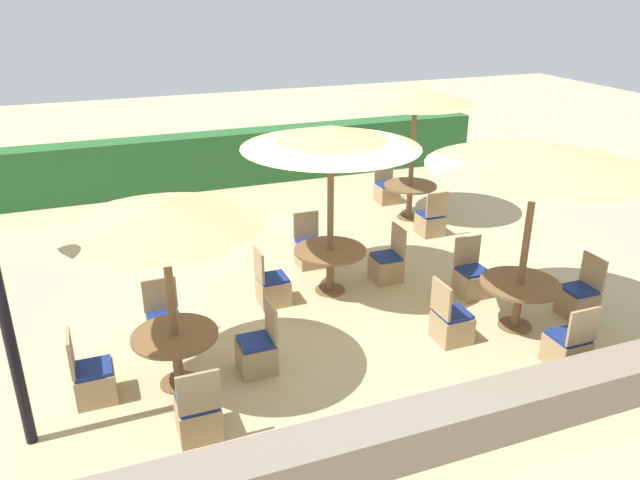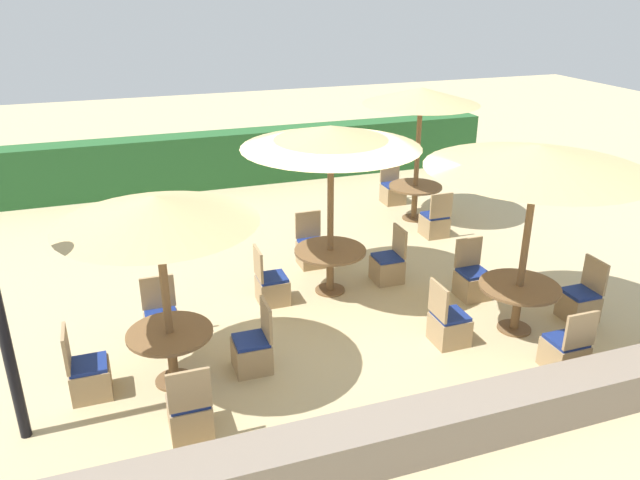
{
  "view_description": "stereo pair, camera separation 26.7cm",
  "coord_description": "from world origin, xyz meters",
  "px_view_note": "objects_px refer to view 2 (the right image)",
  "views": [
    {
      "loc": [
        -3.2,
        -7.79,
        4.67
      ],
      "look_at": [
        0.0,
        0.6,
        0.9
      ],
      "focal_mm": 35.0,
      "sensor_mm": 36.0,
      "label": 1
    },
    {
      "loc": [
        -2.95,
        -7.88,
        4.67
      ],
      "look_at": [
        0.0,
        0.6,
        0.9
      ],
      "focal_mm": 35.0,
      "sensor_mm": 36.0,
      "label": 2
    }
  ],
  "objects_px": {
    "patio_chair_center_west": "(271,287)",
    "patio_chair_front_left_west": "(89,376)",
    "parasol_front_right": "(538,158)",
    "patio_chair_front_right_north": "(472,281)",
    "patio_chair_front_left_south": "(190,413)",
    "round_table_center": "(330,258)",
    "patio_chair_front_right_south": "(565,352)",
    "patio_chair_back_right_north": "(393,192)",
    "parasol_front_left": "(156,211)",
    "parasol_center": "(331,137)",
    "patio_chair_center_east": "(388,266)",
    "patio_chair_front_left_north": "(162,326)",
    "round_table_front_right": "(519,294)",
    "patio_chair_back_right_south": "(435,223)",
    "patio_chair_center_north": "(312,251)",
    "parasol_back_right": "(421,96)",
    "patio_chair_front_right_west": "(448,326)",
    "round_table_back_right": "(415,192)",
    "patio_chair_front_left_east": "(253,351)",
    "patio_chair_front_right_east": "(580,303)"
  },
  "relations": [
    {
      "from": "patio_chair_back_right_north",
      "to": "patio_chair_front_right_north",
      "type": "height_order",
      "value": "same"
    },
    {
      "from": "parasol_back_right",
      "to": "patio_chair_back_right_south",
      "type": "relative_size",
      "value": 2.93
    },
    {
      "from": "patio_chair_front_left_south",
      "to": "patio_chair_front_right_north",
      "type": "height_order",
      "value": "same"
    },
    {
      "from": "patio_chair_front_right_south",
      "to": "parasol_front_right",
      "type": "bearing_deg",
      "value": 89.49
    },
    {
      "from": "parasol_front_left",
      "to": "parasol_front_right",
      "type": "relative_size",
      "value": 0.84
    },
    {
      "from": "round_table_back_right",
      "to": "patio_chair_front_right_south",
      "type": "height_order",
      "value": "patio_chair_front_right_south"
    },
    {
      "from": "parasol_back_right",
      "to": "patio_chair_center_west",
      "type": "xyz_separation_m",
      "value": [
        -3.79,
        -2.58,
        -2.29
      ]
    },
    {
      "from": "patio_chair_front_left_east",
      "to": "patio_chair_front_right_west",
      "type": "relative_size",
      "value": 1.0
    },
    {
      "from": "patio_chair_back_right_south",
      "to": "patio_chair_center_north",
      "type": "height_order",
      "value": "same"
    },
    {
      "from": "round_table_back_right",
      "to": "round_table_center",
      "type": "distance_m",
      "value": 3.76
    },
    {
      "from": "patio_chair_front_left_south",
      "to": "round_table_center",
      "type": "xyz_separation_m",
      "value": [
        2.63,
        2.7,
        0.33
      ]
    },
    {
      "from": "round_table_center",
      "to": "patio_chair_center_west",
      "type": "distance_m",
      "value": 1.04
    },
    {
      "from": "patio_chair_center_west",
      "to": "patio_chair_front_right_north",
      "type": "xyz_separation_m",
      "value": [
        3.05,
        -0.86,
        0.0
      ]
    },
    {
      "from": "parasol_center",
      "to": "patio_chair_front_right_north",
      "type": "xyz_separation_m",
      "value": [
        2.06,
        -0.91,
        -2.26
      ]
    },
    {
      "from": "patio_chair_center_east",
      "to": "patio_chair_front_right_south",
      "type": "bearing_deg",
      "value": -161.35
    },
    {
      "from": "round_table_back_right",
      "to": "parasol_front_right",
      "type": "distance_m",
      "value": 4.98
    },
    {
      "from": "patio_chair_front_left_east",
      "to": "patio_chair_front_right_east",
      "type": "distance_m",
      "value": 4.87
    },
    {
      "from": "parasol_front_left",
      "to": "parasol_center",
      "type": "bearing_deg",
      "value": 31.8
    },
    {
      "from": "round_table_front_right",
      "to": "patio_chair_center_east",
      "type": "bearing_deg",
      "value": 117.34
    },
    {
      "from": "parasol_front_right",
      "to": "patio_chair_front_right_north",
      "type": "bearing_deg",
      "value": 92.09
    },
    {
      "from": "patio_chair_front_left_east",
      "to": "patio_chair_front_left_south",
      "type": "bearing_deg",
      "value": 135.8
    },
    {
      "from": "parasol_center",
      "to": "patio_chair_center_east",
      "type": "bearing_deg",
      "value": 2.27
    },
    {
      "from": "patio_chair_front_left_north",
      "to": "round_table_center",
      "type": "height_order",
      "value": "patio_chair_front_left_north"
    },
    {
      "from": "patio_chair_front_left_west",
      "to": "patio_chair_front_right_south",
      "type": "relative_size",
      "value": 1.0
    },
    {
      "from": "patio_chair_center_west",
      "to": "patio_chair_front_right_south",
      "type": "height_order",
      "value": "same"
    },
    {
      "from": "patio_chair_back_right_north",
      "to": "parasol_center",
      "type": "relative_size",
      "value": 0.34
    },
    {
      "from": "parasol_back_right",
      "to": "patio_chair_back_right_north",
      "type": "xyz_separation_m",
      "value": [
        0.01,
        1.07,
        -2.29
      ]
    },
    {
      "from": "round_table_front_right",
      "to": "patio_chair_back_right_south",
      "type": "bearing_deg",
      "value": 79.7
    },
    {
      "from": "round_table_front_right",
      "to": "patio_chair_front_right_west",
      "type": "height_order",
      "value": "patio_chair_front_right_west"
    },
    {
      "from": "round_table_center",
      "to": "patio_chair_front_left_south",
      "type": "bearing_deg",
      "value": -134.27
    },
    {
      "from": "round_table_back_right",
      "to": "parasol_front_right",
      "type": "height_order",
      "value": "parasol_front_right"
    },
    {
      "from": "parasol_front_left",
      "to": "patio_chair_center_west",
      "type": "distance_m",
      "value": 3.09
    },
    {
      "from": "patio_chair_front_right_south",
      "to": "parasol_center",
      "type": "bearing_deg",
      "value": 124.31
    },
    {
      "from": "patio_chair_front_left_north",
      "to": "patio_chair_center_west",
      "type": "relative_size",
      "value": 1.0
    },
    {
      "from": "parasol_front_left",
      "to": "parasol_back_right",
      "type": "xyz_separation_m",
      "value": [
        5.48,
        4.18,
        0.27
      ]
    },
    {
      "from": "round_table_back_right",
      "to": "patio_chair_center_west",
      "type": "height_order",
      "value": "patio_chair_center_west"
    },
    {
      "from": "parasol_center",
      "to": "patio_chair_front_left_south",
      "type": "bearing_deg",
      "value": -134.27
    },
    {
      "from": "patio_chair_center_west",
      "to": "patio_chair_front_left_west",
      "type": "bearing_deg",
      "value": -59.97
    },
    {
      "from": "round_table_back_right",
      "to": "patio_chair_center_north",
      "type": "bearing_deg",
      "value": -152.07
    },
    {
      "from": "patio_chair_front_left_south",
      "to": "patio_chair_center_east",
      "type": "height_order",
      "value": "same"
    },
    {
      "from": "parasol_front_left",
      "to": "parasol_front_right",
      "type": "bearing_deg",
      "value": -4.03
    },
    {
      "from": "round_table_center",
      "to": "patio_chair_front_right_south",
      "type": "xyz_separation_m",
      "value": [
        2.09,
        -3.06,
        -0.33
      ]
    },
    {
      "from": "patio_chair_front_left_south",
      "to": "round_table_front_right",
      "type": "xyz_separation_m",
      "value": [
        4.73,
        0.69,
        0.31
      ]
    },
    {
      "from": "patio_chair_back_right_south",
      "to": "patio_chair_front_left_west",
      "type": "bearing_deg",
      "value": -153.89
    },
    {
      "from": "parasol_front_left",
      "to": "patio_chair_back_right_north",
      "type": "relative_size",
      "value": 2.64
    },
    {
      "from": "parasol_back_right",
      "to": "parasol_center",
      "type": "bearing_deg",
      "value": -138.0
    },
    {
      "from": "patio_chair_front_right_west",
      "to": "patio_chair_center_north",
      "type": "bearing_deg",
      "value": -162.37
    },
    {
      "from": "parasol_front_right",
      "to": "patio_chair_front_left_south",
      "type": "bearing_deg",
      "value": -171.65
    },
    {
      "from": "parasol_center",
      "to": "patio_chair_front_left_west",
      "type": "bearing_deg",
      "value": -156.34
    },
    {
      "from": "parasol_back_right",
      "to": "patio_chair_center_north",
      "type": "distance_m",
      "value": 3.87
    }
  ]
}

